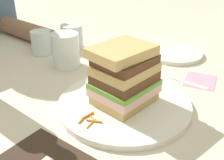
% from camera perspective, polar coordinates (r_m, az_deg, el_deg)
% --- Properties ---
extents(ground_plane, '(3.00, 3.00, 0.00)m').
position_cam_1_polar(ground_plane, '(0.60, 2.87, -5.15)').
color(ground_plane, beige).
extents(main_plate, '(0.28, 0.28, 0.01)m').
position_cam_1_polar(main_plate, '(0.60, 2.23, -4.78)').
color(main_plate, white).
rests_on(main_plate, ground_plane).
extents(sandwich, '(0.13, 0.11, 0.13)m').
position_cam_1_polar(sandwich, '(0.57, 2.27, 0.94)').
color(sandwich, tan).
rests_on(sandwich, main_plate).
extents(carrot_shred_0, '(0.03, 0.01, 0.00)m').
position_cam_1_polar(carrot_shred_0, '(0.55, -5.03, -7.30)').
color(carrot_shred_0, orange).
rests_on(carrot_shred_0, main_plate).
extents(carrot_shred_1, '(0.03, 0.01, 0.00)m').
position_cam_1_polar(carrot_shred_1, '(0.53, -4.25, -8.88)').
color(carrot_shred_1, orange).
rests_on(carrot_shred_1, main_plate).
extents(carrot_shred_2, '(0.01, 0.02, 0.00)m').
position_cam_1_polar(carrot_shred_2, '(0.54, -3.84, -7.95)').
color(carrot_shred_2, orange).
rests_on(carrot_shred_2, main_plate).
extents(carrot_shred_3, '(0.02, 0.01, 0.00)m').
position_cam_1_polar(carrot_shred_3, '(0.54, -6.12, -8.04)').
color(carrot_shred_3, orange).
rests_on(carrot_shred_3, main_plate).
extents(carrot_shred_4, '(0.02, 0.03, 0.00)m').
position_cam_1_polar(carrot_shred_4, '(0.54, -3.93, -8.27)').
color(carrot_shred_4, orange).
rests_on(carrot_shred_4, main_plate).
extents(carrot_shred_5, '(0.02, 0.02, 0.00)m').
position_cam_1_polar(carrot_shred_5, '(0.68, 6.56, 0.05)').
color(carrot_shred_5, orange).
rests_on(carrot_shred_5, main_plate).
extents(carrot_shred_6, '(0.02, 0.01, 0.00)m').
position_cam_1_polar(carrot_shred_6, '(0.68, 7.72, -0.06)').
color(carrot_shred_6, orange).
rests_on(carrot_shred_6, main_plate).
extents(carrot_shred_7, '(0.02, 0.02, 0.00)m').
position_cam_1_polar(carrot_shred_7, '(0.65, 7.32, -1.42)').
color(carrot_shred_7, orange).
rests_on(carrot_shred_7, main_plate).
extents(carrot_shred_8, '(0.02, 0.01, 0.00)m').
position_cam_1_polar(carrot_shred_8, '(0.67, 6.96, -0.55)').
color(carrot_shred_8, orange).
rests_on(carrot_shred_8, main_plate).
extents(carrot_shred_9, '(0.02, 0.01, 0.00)m').
position_cam_1_polar(carrot_shred_9, '(0.65, 8.27, -1.38)').
color(carrot_shred_9, orange).
rests_on(carrot_shred_9, main_plate).
extents(carrot_shred_10, '(0.01, 0.02, 0.00)m').
position_cam_1_polar(carrot_shred_10, '(0.66, 6.36, -0.58)').
color(carrot_shred_10, orange).
rests_on(carrot_shred_10, main_plate).
extents(carrot_shred_11, '(0.01, 0.02, 0.00)m').
position_cam_1_polar(carrot_shred_11, '(0.65, 6.32, -1.15)').
color(carrot_shred_11, orange).
rests_on(carrot_shred_11, main_plate).
extents(carrot_shred_12, '(0.01, 0.02, 0.00)m').
position_cam_1_polar(carrot_shred_12, '(0.68, 8.09, 0.01)').
color(carrot_shred_12, orange).
rests_on(carrot_shred_12, main_plate).
extents(carrot_shred_13, '(0.03, 0.01, 0.00)m').
position_cam_1_polar(carrot_shred_13, '(0.66, 8.66, -0.86)').
color(carrot_shred_13, orange).
rests_on(carrot_shred_13, main_plate).
extents(knife, '(0.02, 0.20, 0.00)m').
position_cam_1_polar(knife, '(0.73, 12.23, 0.53)').
color(knife, silver).
rests_on(knife, ground_plane).
extents(juice_glass, '(0.07, 0.07, 0.09)m').
position_cam_1_polar(juice_glass, '(0.77, -9.43, 5.77)').
color(juice_glass, white).
rests_on(juice_glass, ground_plane).
extents(empty_tumbler_0, '(0.06, 0.06, 0.07)m').
position_cam_1_polar(empty_tumbler_0, '(0.88, -14.24, 7.46)').
color(empty_tumbler_0, silver).
rests_on(empty_tumbler_0, ground_plane).
extents(empty_tumbler_1, '(0.07, 0.07, 0.08)m').
position_cam_1_polar(empty_tumbler_1, '(0.90, -8.20, 8.77)').
color(empty_tumbler_1, silver).
rests_on(empty_tumbler_1, ground_plane).
extents(side_plate, '(0.17, 0.17, 0.01)m').
position_cam_1_polar(side_plate, '(0.87, 12.55, 5.46)').
color(side_plate, white).
rests_on(side_plate, ground_plane).
extents(napkin_pink, '(0.10, 0.09, 0.00)m').
position_cam_1_polar(napkin_pink, '(0.73, 17.63, -0.09)').
color(napkin_pink, pink).
rests_on(napkin_pink, ground_plane).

